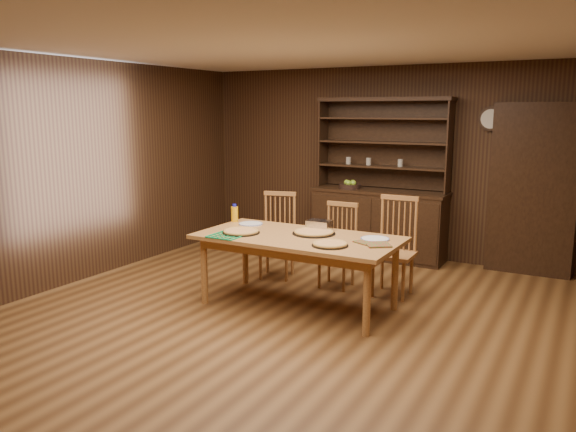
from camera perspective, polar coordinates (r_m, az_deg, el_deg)
The scene contains 20 objects.
floor at distance 5.54m, azimuth -0.87°, elevation -10.55°, with size 6.00×6.00×0.00m, color brown.
room_shell at distance 5.18m, azimuth -0.92°, elevation 5.95°, with size 6.00×6.00×6.00m.
china_hutch at distance 7.80m, azimuth 9.25°, elevation 0.14°, with size 1.84×0.52×2.17m.
doorway at distance 7.46m, azimuth 23.61°, elevation 2.44°, with size 1.00×0.18×2.10m, color #311D10.
wall_clock at distance 7.53m, azimuth 19.93°, elevation 9.26°, with size 0.30×0.05×0.30m.
dining_table at distance 5.72m, azimuth 1.04°, elevation -2.75°, with size 2.06×1.03×0.75m.
chair_left at distance 6.84m, azimuth -1.01°, elevation -1.63°, with size 0.51×0.50×1.03m.
chair_center at distance 6.49m, azimuth 5.20°, elevation -2.67°, with size 0.41×0.39×0.97m.
chair_right at distance 6.28m, azimuth 10.87°, elevation -2.66°, with size 0.46×0.43×1.08m.
pizza_left at distance 5.84m, azimuth -4.80°, elevation -1.58°, with size 0.39×0.39×0.04m.
pizza_right at distance 5.30m, azimuth 4.29°, elevation -2.86°, with size 0.35×0.35×0.04m.
pizza_center at distance 5.80m, azimuth 2.64°, elevation -1.66°, with size 0.45×0.45×0.04m.
cooling_rack at distance 5.73m, azimuth -6.23°, elevation -1.97°, with size 0.31×0.31×0.01m, color #0CA057, non-canonical shape.
plate_left at distance 6.28m, azimuth -3.80°, elevation -0.79°, with size 0.27×0.27×0.02m.
plate_right at distance 5.60m, azimuth 8.83°, elevation -2.31°, with size 0.28×0.28×0.02m.
foil_dish at distance 6.00m, azimuth 3.21°, elevation -0.92°, with size 0.25×0.18×0.10m, color silver.
juice_bottle at distance 6.44m, azimuth -5.45°, elevation 0.24°, with size 0.08×0.08×0.20m.
pot_holder_a at distance 5.37m, azimuth 9.13°, elevation -2.89°, with size 0.22×0.22×0.02m, color maroon.
pot_holder_b at distance 5.46m, azimuth 7.97°, elevation -2.64°, with size 0.19×0.19×0.01m, color maroon.
fruit_bowl at distance 7.82m, azimuth 6.32°, elevation 3.12°, with size 0.30×0.30×0.12m.
Camera 1 is at (2.57, -4.47, 2.01)m, focal length 35.00 mm.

